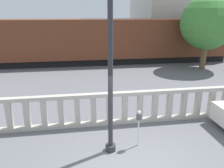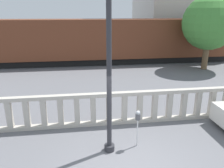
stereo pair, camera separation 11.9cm
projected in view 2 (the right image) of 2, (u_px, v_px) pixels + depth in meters
The scene contains 5 objects.
balustrade at pixel (117, 108), 8.51m from camera, with size 12.79×0.24×1.32m.
lamppost at pixel (109, 57), 6.07m from camera, with size 0.38×0.38×5.30m.
parking_meter at pixel (138, 118), 6.94m from camera, with size 0.17×0.17×1.27m.
train_near at pixel (100, 40), 18.73m from camera, with size 23.35×3.12×4.29m.
tree_left at pixel (210, 23), 16.04m from camera, with size 4.00×4.00×5.51m.
Camera 2 is at (-1.26, -4.94, 4.22)m, focal length 35.00 mm.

